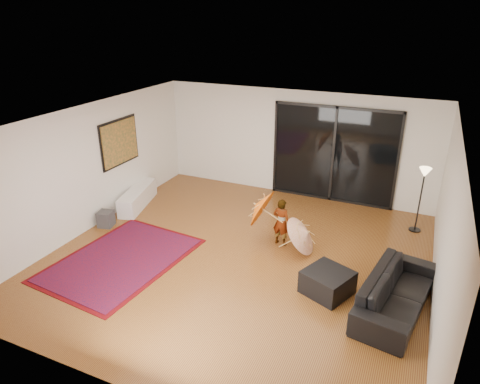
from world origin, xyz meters
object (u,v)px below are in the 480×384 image
Objects in this scene: child at (281,222)px; ottoman at (327,282)px; sofa at (396,292)px; media_console at (138,197)px.

ottoman is at bearing 143.17° from child.
sofa is 2.68m from child.
media_console is at bearing 162.46° from ottoman.
ottoman is (5.10, -1.61, -0.02)m from media_console.
media_console reaches higher than ottoman.
media_console is 1.59× the size of child.
child reaches higher than ottoman.
ottoman is (-1.10, -0.01, -0.11)m from sofa.
sofa is at bearing 160.19° from child.
ottoman is 1.81m from child.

